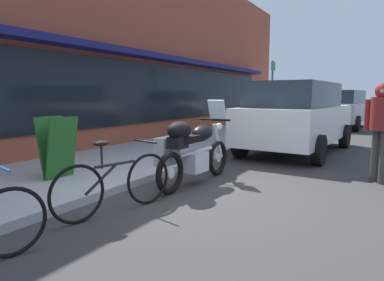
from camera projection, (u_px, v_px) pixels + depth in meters
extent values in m
plane|color=#323232|center=(206.00, 194.00, 5.25)|extent=(80.00, 80.00, 0.00)
cube|color=brown|center=(177.00, 49.00, 12.30)|extent=(20.26, 0.35, 6.21)
cube|color=black|center=(182.00, 93.00, 12.40)|extent=(14.18, 0.06, 1.80)
cube|color=navy|center=(187.00, 62.00, 12.14)|extent=(14.18, 0.60, 0.16)
cube|color=#9D9D9D|center=(249.00, 130.00, 14.31)|extent=(30.00, 3.08, 0.12)
torus|color=black|center=(217.00, 158.00, 6.45)|extent=(0.66, 0.12, 0.65)
cylinder|color=silver|center=(217.00, 158.00, 6.45)|extent=(0.16, 0.07, 0.16)
torus|color=black|center=(170.00, 173.00, 5.18)|extent=(0.66, 0.12, 0.65)
cylinder|color=silver|center=(170.00, 173.00, 5.18)|extent=(0.16, 0.07, 0.16)
cube|color=silver|center=(195.00, 162.00, 5.77)|extent=(0.45, 0.32, 0.32)
cylinder|color=silver|center=(196.00, 152.00, 5.79)|extent=(0.98, 0.10, 0.06)
ellipsoid|color=black|center=(203.00, 133.00, 5.91)|extent=(0.53, 0.30, 0.26)
cube|color=black|center=(189.00, 139.00, 5.57)|extent=(0.61, 0.26, 0.11)
cube|color=black|center=(178.00, 142.00, 5.30)|extent=(0.29, 0.23, 0.18)
cylinder|color=silver|center=(218.00, 141.00, 6.40)|extent=(0.35, 0.08, 0.67)
cylinder|color=black|center=(215.00, 120.00, 6.25)|extent=(0.06, 0.62, 0.04)
cube|color=silver|center=(217.00, 110.00, 6.30)|extent=(0.16, 0.33, 0.35)
sphere|color=#EAEACC|center=(219.00, 127.00, 6.40)|extent=(0.14, 0.14, 0.14)
cube|color=#A9A9A9|center=(167.00, 151.00, 5.49)|extent=(0.45, 0.22, 0.44)
cube|color=black|center=(161.00, 150.00, 5.54)|extent=(0.37, 0.03, 0.03)
ellipsoid|color=black|center=(179.00, 131.00, 5.31)|extent=(0.49, 0.34, 0.28)
torus|color=black|center=(148.00, 179.00, 4.73)|extent=(0.69, 0.21, 0.70)
torus|color=black|center=(77.00, 194.00, 3.99)|extent=(0.69, 0.21, 0.70)
cylinder|color=black|center=(115.00, 164.00, 4.33)|extent=(0.56, 0.18, 0.04)
cylinder|color=black|center=(101.00, 179.00, 4.20)|extent=(0.44, 0.15, 0.33)
cylinder|color=black|center=(102.00, 156.00, 4.18)|extent=(0.03, 0.03, 0.30)
ellipsoid|color=black|center=(101.00, 143.00, 4.16)|extent=(0.24, 0.15, 0.06)
cylinder|color=black|center=(145.00, 141.00, 4.63)|extent=(0.15, 0.47, 0.03)
cube|color=silver|center=(298.00, 123.00, 9.02)|extent=(4.63, 2.10, 0.87)
cube|color=#232D38|center=(296.00, 95.00, 8.70)|extent=(3.17, 1.79, 0.61)
cube|color=#383838|center=(318.00, 130.00, 10.89)|extent=(0.27, 1.83, 0.24)
cylinder|color=black|center=(282.00, 132.00, 10.81)|extent=(0.67, 0.26, 0.66)
cylinder|color=black|center=(345.00, 136.00, 9.81)|extent=(0.67, 0.26, 0.66)
cylinder|color=black|center=(241.00, 143.00, 8.34)|extent=(0.67, 0.26, 0.66)
cylinder|color=black|center=(319.00, 150.00, 7.34)|extent=(0.67, 0.26, 0.66)
cylinder|color=#363636|center=(384.00, 158.00, 5.78)|extent=(0.14, 0.14, 0.90)
cylinder|color=#363636|center=(375.00, 156.00, 5.97)|extent=(0.14, 0.14, 0.90)
cylinder|color=maroon|center=(383.00, 114.00, 5.78)|extent=(0.45, 0.45, 0.56)
sphere|color=maroon|center=(384.00, 91.00, 5.73)|extent=(0.28, 0.28, 0.28)
sphere|color=tan|center=(383.00, 91.00, 5.69)|extent=(0.17, 0.17, 0.17)
cylinder|color=maroon|center=(368.00, 115.00, 5.93)|extent=(0.10, 0.10, 0.53)
cube|color=#1E511E|center=(62.00, 148.00, 5.66)|extent=(0.55, 0.21, 1.01)
cube|color=#1E511E|center=(53.00, 147.00, 5.77)|extent=(0.55, 0.21, 1.01)
cylinder|color=#59595B|center=(272.00, 97.00, 12.78)|extent=(0.07, 0.07, 2.62)
cube|color=#1E8C33|center=(273.00, 66.00, 12.63)|extent=(0.44, 0.02, 0.32)
cube|color=#B7B7BC|center=(340.00, 112.00, 15.82)|extent=(4.55, 2.27, 0.80)
cube|color=#232D38|center=(340.00, 97.00, 15.51)|extent=(3.13, 1.92, 0.57)
cube|color=#383838|center=(349.00, 116.00, 17.61)|extent=(0.32, 1.91, 0.24)
cylinder|color=black|center=(326.00, 118.00, 17.59)|extent=(0.68, 0.27, 0.66)
cylinder|color=black|center=(368.00, 120.00, 16.52)|extent=(0.68, 0.27, 0.66)
cylinder|color=black|center=(309.00, 122.00, 15.22)|extent=(0.68, 0.27, 0.66)
cylinder|color=black|center=(357.00, 124.00, 14.14)|extent=(0.68, 0.27, 0.66)
torus|color=black|center=(11.00, 222.00, 3.16)|extent=(0.65, 0.21, 0.66)
cylinder|color=#1E5999|center=(1.00, 167.00, 3.06)|extent=(0.15, 0.47, 0.03)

